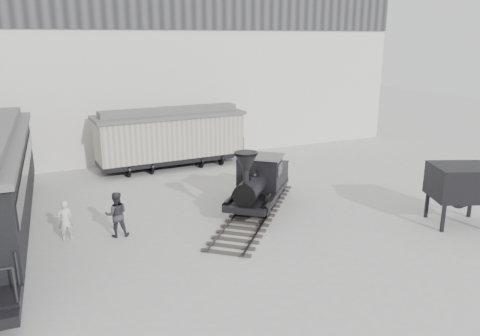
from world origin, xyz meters
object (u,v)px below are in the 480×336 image
locomotive (258,185)px  visitor_a (65,220)px  visitor_b (116,214)px  coal_hopper (460,186)px  boxcar (170,136)px

locomotive → visitor_a: 8.23m
visitor_b → coal_hopper: bearing=169.1°
visitor_a → visitor_b: bearing=151.3°
boxcar → locomotive: bearing=-82.3°
boxcar → visitor_b: bearing=-120.7°
locomotive → boxcar: 8.75m
locomotive → coal_hopper: size_ratio=2.72×
boxcar → visitor_a: (-6.74, -8.46, -1.10)m
locomotive → visitor_b: locomotive is taller
boxcar → visitor_b: (-4.88, -8.96, -0.98)m
visitor_b → coal_hopper: 13.97m
boxcar → visitor_b: size_ratio=4.88×
visitor_b → coal_hopper: (13.13, -4.69, 0.74)m
visitor_a → coal_hopper: (14.99, -5.19, 0.86)m
locomotive → boxcar: size_ratio=0.88×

